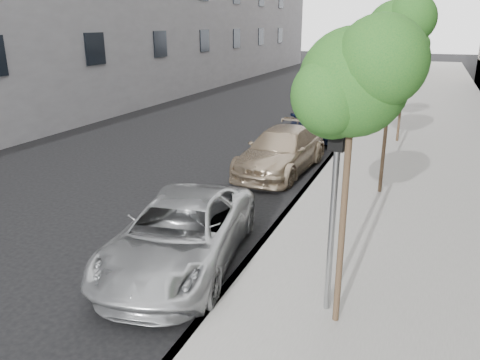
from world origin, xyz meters
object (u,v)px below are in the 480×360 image
Objects in this scene: tree_mid at (397,31)px; suv at (281,150)px; tree_near at (355,82)px; minivan at (180,233)px; tree_far at (407,53)px; signal_pole at (334,194)px; sedan_rear at (355,92)px; sedan_blue at (313,118)px; sedan_black at (340,104)px.

tree_mid reaches higher than suv.
tree_mid is at bearing 90.00° from tree_near.
tree_near is 0.89× the size of tree_mid.
suv reaches higher than minivan.
tree_far reaches higher than signal_pole.
tree_near is at bearing -90.00° from tree_mid.
minivan is 1.15× the size of sedan_rear.
sedan_blue is (-0.20, 5.31, 0.10)m from suv.
signal_pole is 0.67× the size of minivan.
suv is at bearing 80.69° from minivan.
signal_pole is (-0.23, -6.23, -2.30)m from tree_mid.
tree_far is 0.91× the size of sedan_blue.
suv is (0.00, 6.85, 0.02)m from minivan.
tree_mid is at bearing -90.00° from tree_far.
tree_far is (-0.00, 6.50, -0.87)m from tree_mid.
tree_mid is at bearing -71.07° from sedan_blue.
tree_near is 4.72m from minivan.
minivan is 12.16m from sedan_blue.
tree_far is 11.26m from sedan_rear.
tree_mid reaches higher than minivan.
tree_near reaches higher than minivan.
tree_far is 12.82m from signal_pole.
signal_pole is (-0.23, 0.27, -1.72)m from tree_near.
sedan_rear is (0.00, 15.56, -0.08)m from suv.
tree_far is at bearing 90.00° from tree_near.
tree_mid is 5.19m from suv.
sedan_blue is at bearing 96.24° from suv.
tree_near is 0.95× the size of minivan.
suv is 10.37m from sedan_black.
tree_mid is (-0.00, 6.50, 0.57)m from tree_near.
signal_pole is 23.33m from sedan_rear.
tree_far is 12.86m from minivan.
tree_near is 13.90m from sedan_blue.
tree_far is 1.30× the size of signal_pole.
suv is (-3.33, -5.23, -2.91)m from tree_far.
minivan is 1.19× the size of sedan_black.
tree_far reaches higher than sedan_blue.
sedan_black is 0.97× the size of sedan_rear.
sedan_black is (-3.10, 17.87, -1.49)m from signal_pole.
sedan_blue is (-3.53, 13.08, -3.10)m from tree_near.
sedan_blue is (-3.53, 0.08, -2.81)m from tree_far.
sedan_black is 5.19m from sedan_rear.
sedan_rear is (-3.33, 16.83, -3.85)m from tree_mid.
signal_pole reaches higher than sedan_blue.
tree_mid is 1.23× the size of sedan_rear.
sedan_black is at bearing 105.95° from tree_mid.
signal_pole is 0.70× the size of sedan_blue.
sedan_black is (-3.33, 11.64, -3.79)m from tree_mid.
signal_pole is at bearing -91.02° from tree_far.
tree_mid is 1.07× the size of minivan.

